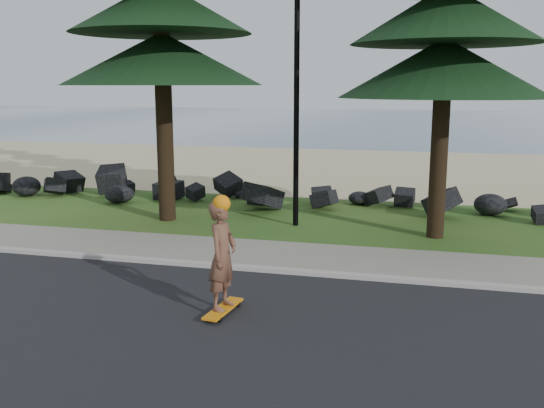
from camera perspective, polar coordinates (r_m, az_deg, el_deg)
The scene contains 9 objects.
ground at distance 12.76m, azimuth -0.77°, elevation -5.17°, with size 160.00×160.00×0.00m, color #27581B.
road at distance 8.75m, azimuth -8.59°, elevation -13.10°, with size 160.00×7.00×0.02m, color black.
kerb at distance 11.91m, azimuth -1.89°, elevation -6.11°, with size 160.00×0.20×0.10m, color #ADA39B.
sidewalk at distance 12.93m, azimuth -0.54°, elevation -4.75°, with size 160.00×2.00×0.08m, color gray.
beach_sand at distance 26.76m, azimuth 7.27°, elevation 3.38°, with size 160.00×15.00×0.01m, color tan.
ocean at distance 63.01m, azimuth 11.37°, elevation 7.68°, with size 160.00×58.00×0.01m, color #3D5975.
seawall_boulders at distance 18.07m, azimuth 3.81°, elevation -0.31°, with size 60.00×2.40×1.10m, color black, non-canonical shape.
lamp_post at distance 15.37m, azimuth 2.35°, elevation 13.20°, with size 0.25×0.14×8.14m.
skateboarder at distance 9.49m, azimuth -4.69°, elevation -4.90°, with size 0.48×1.05×1.92m.
Camera 1 is at (3.16, -11.83, 3.58)m, focal length 40.00 mm.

